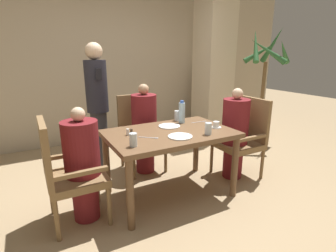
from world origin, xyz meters
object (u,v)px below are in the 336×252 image
at_px(chair_left_side, 66,170).
at_px(chair_right_side, 243,135).
at_px(plate_main_left, 180,136).
at_px(chair_far_side, 140,130).
at_px(diner_in_right_chair, 235,133).
at_px(glass_tall_far, 133,140).
at_px(standing_host, 98,103).
at_px(teacup_with_saucer, 216,125).
at_px(diner_in_left_chair, 83,164).
at_px(potted_palm, 263,98).
at_px(glass_tall_near, 208,129).
at_px(water_bottle, 182,113).
at_px(plate_main_right, 169,126).
at_px(glass_tall_mid, 177,116).
at_px(diner_in_far_chair, 144,128).

distance_m(chair_left_side, chair_right_side, 2.11).
distance_m(chair_right_side, plate_main_left, 1.10).
bearing_deg(chair_far_side, diner_in_right_chair, -42.31).
bearing_deg(glass_tall_far, standing_host, 88.73).
relative_size(plate_main_left, glass_tall_far, 2.00).
height_order(plate_main_left, teacup_with_saucer, teacup_with_saucer).
distance_m(diner_in_left_chair, potted_palm, 3.37).
distance_m(diner_in_left_chair, chair_right_side, 1.96).
bearing_deg(potted_palm, glass_tall_far, -158.37).
relative_size(chair_right_side, glass_tall_near, 8.20).
xyz_separation_m(chair_far_side, potted_palm, (2.34, 0.06, 0.24)).
distance_m(standing_host, glass_tall_near, 1.58).
distance_m(standing_host, water_bottle, 1.16).
relative_size(chair_left_side, plate_main_right, 4.10).
xyz_separation_m(standing_host, plate_main_left, (0.47, -1.32, -0.15)).
relative_size(diner_in_left_chair, water_bottle, 4.10).
bearing_deg(potted_palm, plate_main_right, -162.28).
xyz_separation_m(teacup_with_saucer, glass_tall_near, (-0.23, -0.16, 0.03)).
relative_size(diner_in_right_chair, glass_tall_mid, 9.35).
height_order(chair_left_side, chair_far_side, same).
xyz_separation_m(chair_left_side, glass_tall_near, (1.35, -0.27, 0.26)).
xyz_separation_m(plate_main_right, glass_tall_near, (0.21, -0.44, 0.05)).
relative_size(diner_in_right_chair, potted_palm, 0.58).
bearing_deg(potted_palm, chair_right_side, -145.24).
bearing_deg(diner_in_right_chair, plate_main_left, -167.06).
bearing_deg(standing_host, chair_left_side, -117.75).
relative_size(potted_palm, plate_main_right, 8.08).
height_order(diner_in_far_chair, teacup_with_saucer, diner_in_far_chair).
xyz_separation_m(diner_in_right_chair, glass_tall_mid, (-0.61, 0.36, 0.21)).
distance_m(potted_palm, teacup_with_saucer, 2.07).
bearing_deg(diner_in_right_chair, water_bottle, 158.00).
bearing_deg(glass_tall_mid, chair_far_side, 123.14).
bearing_deg(plate_main_right, water_bottle, 20.60).
bearing_deg(glass_tall_near, diner_in_far_chair, 107.14).
distance_m(teacup_with_saucer, water_bottle, 0.43).
bearing_deg(chair_left_side, standing_host, 62.25).
bearing_deg(glass_tall_mid, diner_in_right_chair, -30.99).
height_order(potted_palm, water_bottle, potted_palm).
xyz_separation_m(diner_in_far_chair, glass_tall_mid, (0.30, -0.31, 0.20)).
distance_m(potted_palm, plate_main_right, 2.36).
relative_size(glass_tall_near, glass_tall_mid, 1.00).
bearing_deg(chair_right_side, diner_in_far_chair, 147.34).
height_order(diner_in_far_chair, plate_main_left, diner_in_far_chair).
relative_size(diner_in_left_chair, chair_far_side, 1.09).
relative_size(standing_host, plate_main_left, 6.84).
xyz_separation_m(glass_tall_mid, glass_tall_far, (-0.80, -0.60, 0.00)).
height_order(diner_in_left_chair, water_bottle, diner_in_left_chair).
distance_m(chair_right_side, glass_tall_mid, 0.88).
height_order(diner_in_left_chair, standing_host, standing_host).
relative_size(diner_in_far_chair, water_bottle, 4.40).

